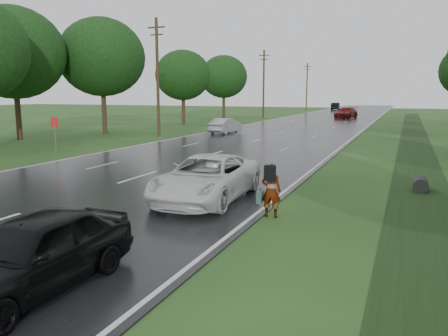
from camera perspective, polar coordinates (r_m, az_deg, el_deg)
name	(u,v)px	position (r m, az deg, el deg)	size (l,w,h in m)	color
road	(310,124)	(54.31, 11.21, 5.66)	(14.00, 180.00, 0.04)	black
edge_stripe_east	(369,125)	(53.37, 18.35, 5.31)	(0.12, 180.00, 0.01)	silver
edge_stripe_west	(258,122)	(56.05, 4.41, 5.96)	(0.12, 180.00, 0.01)	silver
center_line	(310,124)	(54.30, 11.21, 5.69)	(0.12, 180.00, 0.01)	silver
drainage_ditch	(417,159)	(27.04, 23.87, 1.10)	(2.20, 120.00, 0.56)	black
road_sign	(55,128)	(27.98, -21.23, 4.85)	(0.50, 0.06, 2.30)	slate
utility_pole_mid	(158,76)	(38.72, -8.67, 11.83)	(1.60, 0.26, 10.00)	#372216
utility_pole_far	(264,83)	(66.21, 5.20, 10.99)	(1.60, 0.26, 10.00)	#372216
utility_pole_distant	(307,86)	(95.23, 10.77, 10.47)	(1.60, 0.26, 10.00)	#372216
tree_west_c	(102,57)	(42.12, -15.69, 13.75)	(7.80, 7.80, 10.43)	#372216
tree_west_d	(183,75)	(53.38, -5.39, 11.97)	(6.60, 6.60, 8.80)	#372216
tree_west_e	(13,53)	(39.03, -25.82, 13.39)	(8.00, 8.00, 10.44)	#372216
tree_west_f	(224,77)	(66.30, -0.04, 11.84)	(7.00, 7.00, 9.29)	#372216
pedestrian	(270,190)	(13.19, 6.08, -2.86)	(0.77, 0.64, 1.64)	#A5998C
white_pickup	(207,178)	(15.17, -2.27, -1.30)	(2.54, 5.51, 1.53)	silver
dark_sedan	(33,253)	(9.00, -23.63, -10.09)	(1.75, 4.35, 1.48)	black
silver_sedan	(225,126)	(40.68, 0.16, 5.56)	(1.49, 4.28, 1.41)	#999BA2
far_car_red	(346,113)	(67.59, 15.67, 6.96)	(2.28, 5.60, 1.63)	#690B0B
far_car_dark	(336,106)	(100.26, 14.38, 7.80)	(1.71, 4.91, 1.62)	black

